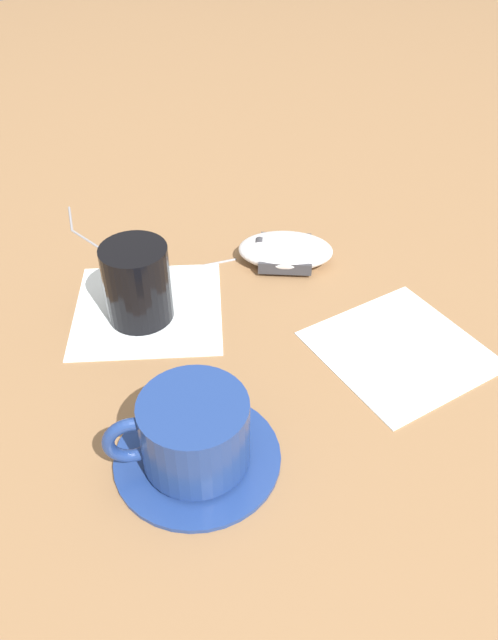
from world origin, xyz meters
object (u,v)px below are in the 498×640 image
(coffee_cup, at_px, (192,432))
(computer_mouse, at_px, (285,250))
(saucer, at_px, (197,456))
(drinking_glass, at_px, (137,283))

(coffee_cup, distance_m, computer_mouse, 0.30)
(saucer, xyz_separation_m, drinking_glass, (0.19, -0.04, 0.04))
(saucer, height_order, coffee_cup, coffee_cup)
(coffee_cup, height_order, drinking_glass, drinking_glass)
(saucer, distance_m, drinking_glass, 0.20)
(saucer, bearing_deg, coffee_cup, 117.42)
(computer_mouse, bearing_deg, saucer, 131.50)
(saucer, relative_size, computer_mouse, 1.07)
(computer_mouse, relative_size, drinking_glass, 1.56)
(saucer, bearing_deg, computer_mouse, -48.50)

